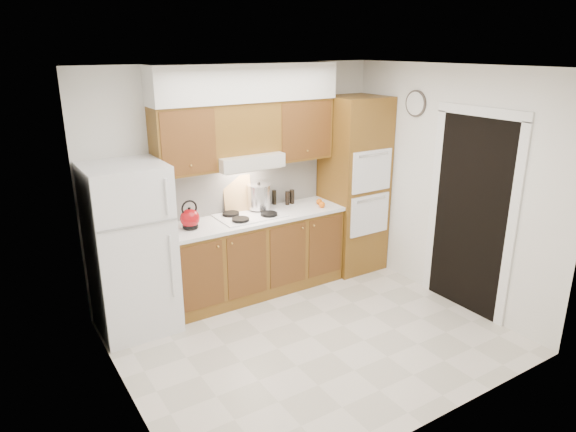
# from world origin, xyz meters

# --- Properties ---
(floor) EXTENTS (3.60, 3.60, 0.00)m
(floor) POSITION_xyz_m (0.00, 0.00, 0.00)
(floor) COLOR beige
(floor) RESTS_ON ground
(ceiling) EXTENTS (3.60, 3.60, 0.00)m
(ceiling) POSITION_xyz_m (0.00, 0.00, 2.60)
(ceiling) COLOR white
(ceiling) RESTS_ON wall_back
(wall_back) EXTENTS (3.60, 0.02, 2.60)m
(wall_back) POSITION_xyz_m (0.00, 1.50, 1.30)
(wall_back) COLOR white
(wall_back) RESTS_ON floor
(wall_left) EXTENTS (0.02, 3.00, 2.60)m
(wall_left) POSITION_xyz_m (-1.80, 0.00, 1.30)
(wall_left) COLOR white
(wall_left) RESTS_ON floor
(wall_right) EXTENTS (0.02, 3.00, 2.60)m
(wall_right) POSITION_xyz_m (1.80, 0.00, 1.30)
(wall_right) COLOR white
(wall_right) RESTS_ON floor
(fridge) EXTENTS (0.75, 0.72, 1.72)m
(fridge) POSITION_xyz_m (-1.41, 1.14, 0.86)
(fridge) COLOR white
(fridge) RESTS_ON floor
(base_cabinets) EXTENTS (2.11, 0.60, 0.90)m
(base_cabinets) POSITION_xyz_m (0.02, 1.20, 0.45)
(base_cabinets) COLOR brown
(base_cabinets) RESTS_ON floor
(countertop) EXTENTS (2.13, 0.62, 0.04)m
(countertop) POSITION_xyz_m (0.03, 1.19, 0.92)
(countertop) COLOR white
(countertop) RESTS_ON base_cabinets
(backsplash) EXTENTS (2.11, 0.03, 0.56)m
(backsplash) POSITION_xyz_m (0.02, 1.49, 1.22)
(backsplash) COLOR white
(backsplash) RESTS_ON countertop
(oven_cabinet) EXTENTS (0.70, 0.65, 2.20)m
(oven_cabinet) POSITION_xyz_m (1.44, 1.18, 1.10)
(oven_cabinet) COLOR brown
(oven_cabinet) RESTS_ON floor
(upper_cab_left) EXTENTS (0.63, 0.33, 0.70)m
(upper_cab_left) POSITION_xyz_m (-0.71, 1.33, 1.85)
(upper_cab_left) COLOR brown
(upper_cab_left) RESTS_ON wall_back
(upper_cab_right) EXTENTS (0.73, 0.33, 0.70)m
(upper_cab_right) POSITION_xyz_m (0.72, 1.33, 1.85)
(upper_cab_right) COLOR brown
(upper_cab_right) RESTS_ON wall_back
(range_hood) EXTENTS (0.75, 0.45, 0.15)m
(range_hood) POSITION_xyz_m (-0.02, 1.27, 1.57)
(range_hood) COLOR silver
(range_hood) RESTS_ON wall_back
(upper_cab_over_hood) EXTENTS (0.75, 0.33, 0.55)m
(upper_cab_over_hood) POSITION_xyz_m (-0.02, 1.33, 1.92)
(upper_cab_over_hood) COLOR brown
(upper_cab_over_hood) RESTS_ON range_hood
(soffit) EXTENTS (2.13, 0.36, 0.40)m
(soffit) POSITION_xyz_m (0.03, 1.32, 2.40)
(soffit) COLOR silver
(soffit) RESTS_ON wall_back
(cooktop) EXTENTS (0.74, 0.50, 0.01)m
(cooktop) POSITION_xyz_m (-0.02, 1.21, 0.95)
(cooktop) COLOR white
(cooktop) RESTS_ON countertop
(doorway) EXTENTS (0.02, 0.90, 2.10)m
(doorway) POSITION_xyz_m (1.79, -0.35, 1.05)
(doorway) COLOR black
(doorway) RESTS_ON floor
(wall_clock) EXTENTS (0.02, 0.30, 0.30)m
(wall_clock) POSITION_xyz_m (1.79, 0.55, 2.15)
(wall_clock) COLOR #3F3833
(wall_clock) RESTS_ON wall_right
(kettle) EXTENTS (0.24, 0.24, 0.21)m
(kettle) POSITION_xyz_m (-0.75, 1.18, 1.05)
(kettle) COLOR #990B10
(kettle) RESTS_ON countertop
(cutting_board) EXTENTS (0.34, 0.16, 0.44)m
(cutting_board) POSITION_xyz_m (-0.06, 1.44, 1.14)
(cutting_board) COLOR tan
(cutting_board) RESTS_ON countertop
(stock_pot) EXTENTS (0.33, 0.33, 0.28)m
(stock_pot) POSITION_xyz_m (0.17, 1.34, 1.11)
(stock_pot) COLOR silver
(stock_pot) RESTS_ON cooktop
(condiment_a) EXTENTS (0.06, 0.06, 0.18)m
(condiment_a) POSITION_xyz_m (0.44, 1.45, 1.03)
(condiment_a) COLOR black
(condiment_a) RESTS_ON countertop
(condiment_b) EXTENTS (0.06, 0.06, 0.17)m
(condiment_b) POSITION_xyz_m (0.57, 1.36, 1.02)
(condiment_b) COLOR black
(condiment_b) RESTS_ON countertop
(condiment_c) EXTENTS (0.08, 0.08, 0.17)m
(condiment_c) POSITION_xyz_m (0.64, 1.37, 1.03)
(condiment_c) COLOR black
(condiment_c) RESTS_ON countertop
(orange_near) EXTENTS (0.08, 0.08, 0.08)m
(orange_near) POSITION_xyz_m (0.85, 1.03, 0.98)
(orange_near) COLOR #F8570D
(orange_near) RESTS_ON countertop
(orange_far) EXTENTS (0.08, 0.08, 0.07)m
(orange_far) POSITION_xyz_m (0.90, 1.15, 0.98)
(orange_far) COLOR #E7540C
(orange_far) RESTS_ON countertop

